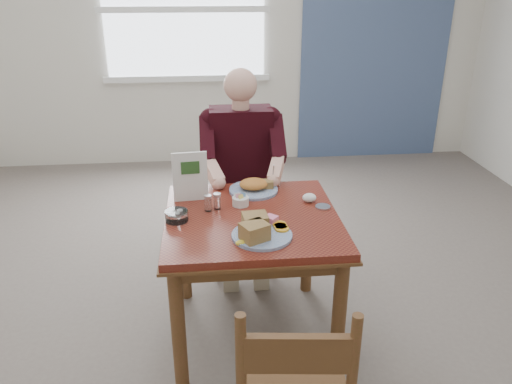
{
  "coord_description": "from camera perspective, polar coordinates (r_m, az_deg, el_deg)",
  "views": [
    {
      "loc": [
        -0.21,
        -2.33,
        1.9
      ],
      "look_at": [
        0.02,
        0.0,
        0.88
      ],
      "focal_mm": 35.0,
      "sensor_mm": 36.0,
      "label": 1
    }
  ],
  "objects": [
    {
      "name": "floor",
      "position": [
        3.02,
        -0.41,
        -15.6
      ],
      "size": [
        6.0,
        6.0,
        0.0
      ],
      "primitive_type": "plane",
      "color": "#60564E",
      "rests_on": "ground"
    },
    {
      "name": "napkin",
      "position": [
        2.77,
        6.11,
        -0.65
      ],
      "size": [
        0.09,
        0.08,
        0.05
      ],
      "primitive_type": "ellipsoid",
      "rotation": [
        0.0,
        0.0,
        0.28
      ],
      "color": "white",
      "rests_on": "table"
    },
    {
      "name": "creamer",
      "position": [
        2.58,
        -9.05,
        -2.69
      ],
      "size": [
        0.13,
        0.13,
        0.05
      ],
      "color": "white",
      "rests_on": "table"
    },
    {
      "name": "caddy",
      "position": [
        2.72,
        -1.78,
        -1.04
      ],
      "size": [
        0.1,
        0.1,
        0.07
      ],
      "color": "white",
      "rests_on": "table"
    },
    {
      "name": "wall_back",
      "position": [
        5.36,
        -3.62,
        18.03
      ],
      "size": [
        5.5,
        0.0,
        5.5
      ],
      "primitive_type": "plane",
      "rotation": [
        1.57,
        0.0,
        0.0
      ],
      "color": "beige",
      "rests_on": "ground"
    },
    {
      "name": "diner",
      "position": [
        3.24,
        -1.63,
        3.77
      ],
      "size": [
        0.53,
        0.56,
        1.39
      ],
      "color": "tan",
      "rests_on": "chair_far"
    },
    {
      "name": "accent_panel",
      "position": [
        5.64,
        13.7,
        17.71
      ],
      "size": [
        1.6,
        0.02,
        2.8
      ],
      "primitive_type": "cube",
      "color": "#44587F",
      "rests_on": "ground"
    },
    {
      "name": "far_plate",
      "position": [
        2.89,
        -0.17,
        0.62
      ],
      "size": [
        0.3,
        0.3,
        0.08
      ],
      "color": "white",
      "rests_on": "table"
    },
    {
      "name": "table",
      "position": [
        2.66,
        -0.45,
        -4.85
      ],
      "size": [
        0.92,
        0.92,
        0.75
      ],
      "color": "maroon",
      "rests_on": "ground"
    },
    {
      "name": "chair_far",
      "position": [
        3.45,
        -1.68,
        -0.95
      ],
      "size": [
        0.42,
        0.42,
        0.95
      ],
      "color": "brown",
      "rests_on": "ground"
    },
    {
      "name": "shakers",
      "position": [
        2.66,
        -4.98,
        -1.15
      ],
      "size": [
        0.1,
        0.07,
        0.09
      ],
      "color": "white",
      "rests_on": "table"
    },
    {
      "name": "lemon_wedge",
      "position": [
        2.32,
        -1.76,
        -5.84
      ],
      "size": [
        0.06,
        0.05,
        0.03
      ],
      "primitive_type": "ellipsoid",
      "rotation": [
        0.0,
        0.0,
        -0.33
      ],
      "color": "yellow",
      "rests_on": "table"
    },
    {
      "name": "menu",
      "position": [
        2.75,
        -7.54,
        1.78
      ],
      "size": [
        0.19,
        0.03,
        0.28
      ],
      "color": "white",
      "rests_on": "table"
    },
    {
      "name": "metal_dish",
      "position": [
        2.72,
        7.64,
        -1.69
      ],
      "size": [
        0.1,
        0.1,
        0.01
      ],
      "primitive_type": "cylinder",
      "rotation": [
        0.0,
        0.0,
        0.24
      ],
      "color": "silver",
      "rests_on": "table"
    },
    {
      "name": "window",
      "position": [
        5.31,
        -8.25,
        19.96
      ],
      "size": [
        1.72,
        0.04,
        1.42
      ],
      "color": "white",
      "rests_on": "wall_back"
    },
    {
      "name": "near_plate",
      "position": [
        2.39,
        0.34,
        -4.35
      ],
      "size": [
        0.37,
        0.37,
        0.1
      ],
      "color": "white",
      "rests_on": "table"
    }
  ]
}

